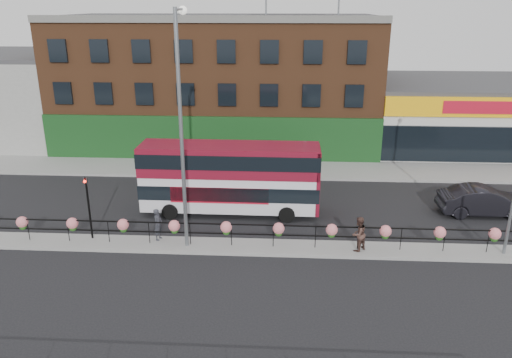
# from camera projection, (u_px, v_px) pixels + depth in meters

# --- Properties ---
(ground) EXTENTS (120.00, 120.00, 0.00)m
(ground) POSITION_uv_depth(u_px,v_px,m) (252.00, 248.00, 24.02)
(ground) COLOR black
(ground) RESTS_ON ground
(north_pavement) EXTENTS (60.00, 4.00, 0.15)m
(north_pavement) POSITION_uv_depth(u_px,v_px,m) (263.00, 169.00, 35.30)
(north_pavement) COLOR gray
(north_pavement) RESTS_ON ground
(median) EXTENTS (60.00, 1.60, 0.15)m
(median) POSITION_uv_depth(u_px,v_px,m) (252.00, 247.00, 24.00)
(median) COLOR gray
(median) RESTS_ON ground
(brick_building) EXTENTS (25.00, 12.21, 10.30)m
(brick_building) POSITION_uv_depth(u_px,v_px,m) (220.00, 80.00, 41.33)
(brick_building) COLOR brown
(brick_building) RESTS_ON ground
(supermarket) EXTENTS (15.00, 12.25, 5.30)m
(supermarket) POSITION_uv_depth(u_px,v_px,m) (462.00, 113.00, 41.01)
(supermarket) COLOR silver
(supermarket) RESTS_ON ground
(median_railing) EXTENTS (30.04, 0.56, 1.23)m
(median_railing) POSITION_uv_depth(u_px,v_px,m) (252.00, 229.00, 23.67)
(median_railing) COLOR black
(median_railing) RESTS_ON median
(double_decker_bus) EXTENTS (9.82, 2.53, 3.96)m
(double_decker_bus) POSITION_uv_depth(u_px,v_px,m) (231.00, 172.00, 27.33)
(double_decker_bus) COLOR silver
(double_decker_bus) RESTS_ON ground
(car) EXTENTS (1.82, 4.95, 1.62)m
(car) POSITION_uv_depth(u_px,v_px,m) (484.00, 201.00, 27.64)
(car) COLOR black
(car) RESTS_ON ground
(pedestrian_a) EXTENTS (0.73, 0.61, 1.60)m
(pedestrian_a) POSITION_uv_depth(u_px,v_px,m) (158.00, 224.00, 24.38)
(pedestrian_a) COLOR #2D2E36
(pedestrian_a) RESTS_ON median
(pedestrian_b) EXTENTS (1.46, 1.46, 1.69)m
(pedestrian_b) POSITION_uv_depth(u_px,v_px,m) (358.00, 234.00, 23.26)
(pedestrian_b) COLOR #493028
(pedestrian_b) RESTS_ON median
(lamp_column_west) EXTENTS (0.39, 1.91, 10.91)m
(lamp_column_west) POSITION_uv_depth(u_px,v_px,m) (181.00, 112.00, 22.14)
(lamp_column_west) COLOR slate
(lamp_column_west) RESTS_ON median
(traffic_light_median) EXTENTS (0.15, 0.28, 3.65)m
(traffic_light_median) POSITION_uv_depth(u_px,v_px,m) (87.00, 194.00, 24.01)
(traffic_light_median) COLOR black
(traffic_light_median) RESTS_ON median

